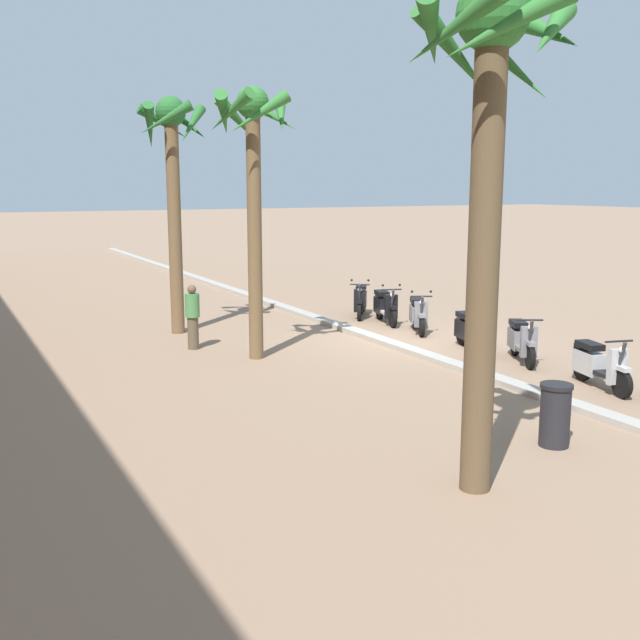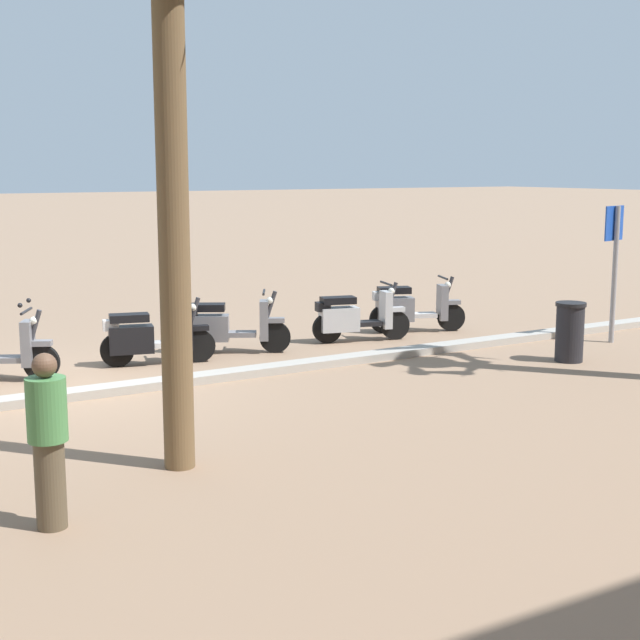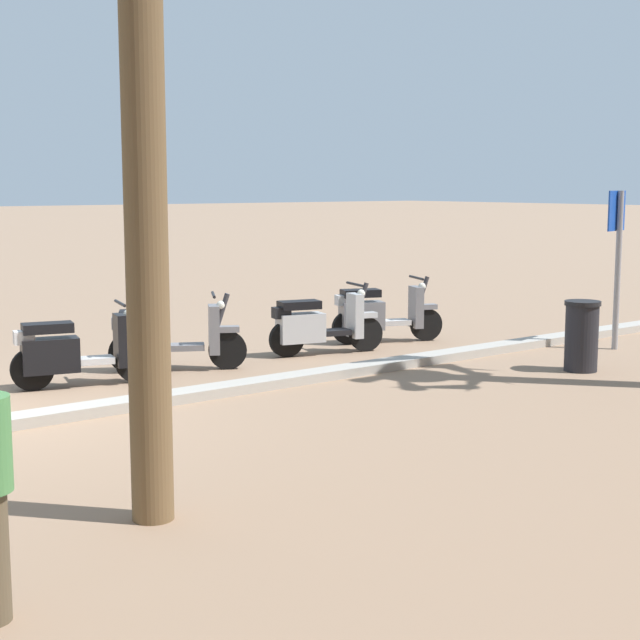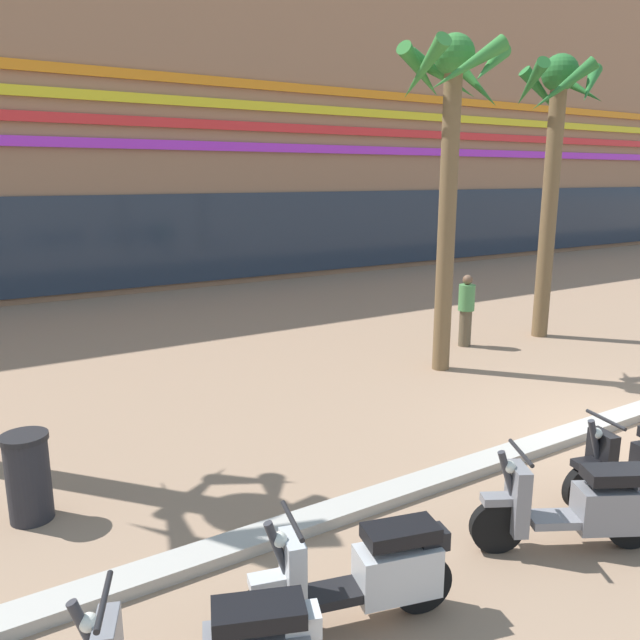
% 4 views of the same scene
% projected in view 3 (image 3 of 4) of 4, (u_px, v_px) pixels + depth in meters
% --- Properties ---
extents(scooter_grey_last_in_row, '(1.74, 0.88, 1.04)m').
position_uv_depth(scooter_grey_last_in_row, '(379.00, 314.00, 15.22)').
color(scooter_grey_last_in_row, black).
rests_on(scooter_grey_last_in_row, ground).
extents(scooter_silver_far_back, '(1.76, 0.74, 1.04)m').
position_uv_depth(scooter_silver_far_back, '(318.00, 325.00, 14.16)').
color(scooter_silver_far_back, black).
rests_on(scooter_silver_far_back, ground).
extents(scooter_grey_mid_rear, '(1.67, 1.01, 1.04)m').
position_uv_depth(scooter_grey_mid_rear, '(166.00, 338.00, 12.93)').
color(scooter_grey_mid_rear, black).
rests_on(scooter_grey_mid_rear, ground).
extents(scooter_black_mid_front, '(1.76, 0.73, 1.04)m').
position_uv_depth(scooter_black_mid_front, '(73.00, 352.00, 11.88)').
color(scooter_black_mid_front, black).
rests_on(scooter_black_mid_front, ground).
extents(crossing_sign, '(0.59, 0.18, 2.40)m').
position_uv_depth(crossing_sign, '(617.00, 251.00, 14.50)').
color(crossing_sign, '#939399').
rests_on(crossing_sign, ground).
extents(litter_bin, '(0.48, 0.48, 0.95)m').
position_uv_depth(litter_bin, '(582.00, 335.00, 12.92)').
color(litter_bin, '#232328').
rests_on(litter_bin, ground).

